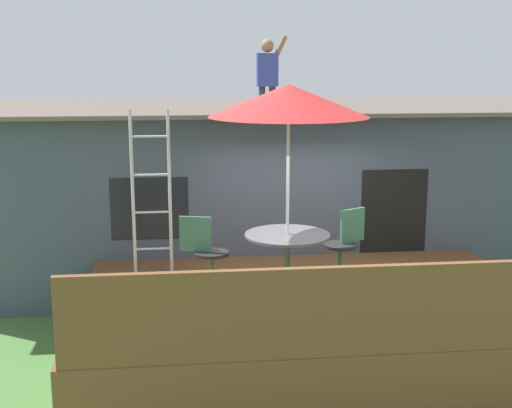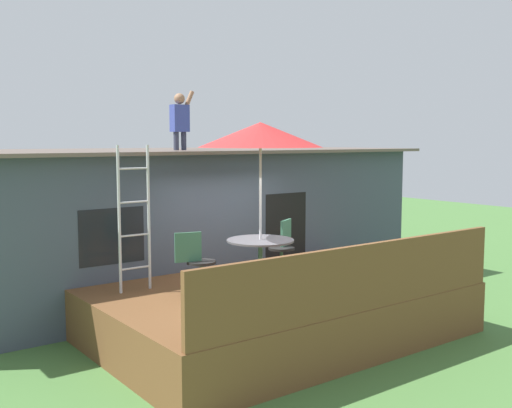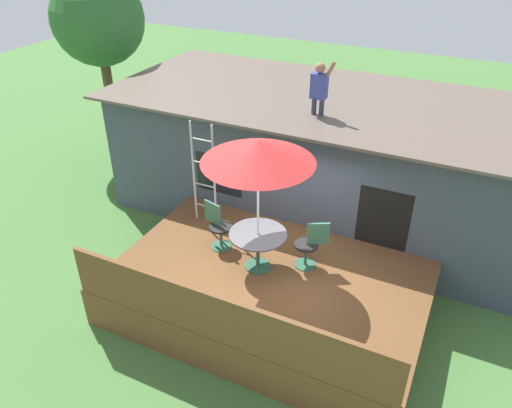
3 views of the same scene
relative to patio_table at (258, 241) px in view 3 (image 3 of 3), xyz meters
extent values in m
plane|color=#477538|center=(0.28, 0.03, -1.39)|extent=(40.00, 40.00, 0.00)
cube|color=#424C5B|center=(0.28, 3.63, 0.03)|extent=(10.00, 4.00, 2.82)
cube|color=#66564C|center=(0.28, 3.63, 1.47)|extent=(10.50, 4.50, 0.06)
cube|color=black|center=(-1.72, 1.64, 0.16)|extent=(1.10, 0.03, 0.90)
cube|color=black|center=(1.86, 1.64, -0.34)|extent=(1.00, 0.03, 2.00)
cube|color=brown|center=(0.28, 0.03, -0.99)|extent=(5.57, 3.92, 0.80)
cube|color=brown|center=(0.28, -1.88, -0.14)|extent=(5.47, 0.08, 0.90)
cylinder|color=#33664C|center=(0.00, 0.00, -0.57)|extent=(0.48, 0.48, 0.03)
cylinder|color=#33664C|center=(0.00, 0.00, -0.22)|extent=(0.07, 0.07, 0.71)
cylinder|color=#4C4C51|center=(0.00, 0.00, 0.14)|extent=(1.04, 1.04, 0.03)
cylinder|color=silver|center=(0.00, 0.00, 0.61)|extent=(0.04, 0.04, 2.40)
cone|color=red|center=(0.00, 0.00, 1.76)|extent=(1.90, 1.90, 0.38)
cylinder|color=silver|center=(-1.90, 0.94, 0.51)|extent=(0.04, 0.04, 2.20)
cylinder|color=silver|center=(-1.42, 0.94, 0.51)|extent=(0.04, 0.04, 2.20)
cylinder|color=silver|center=(-1.66, 0.94, -0.24)|extent=(0.48, 0.03, 0.03)
cylinder|color=silver|center=(-1.66, 0.94, 0.26)|extent=(0.48, 0.03, 0.03)
cylinder|color=silver|center=(-1.66, 0.94, 0.76)|extent=(0.48, 0.03, 0.03)
cylinder|color=silver|center=(-1.66, 0.94, 1.26)|extent=(0.48, 0.03, 0.03)
cylinder|color=#33384C|center=(0.01, 2.60, 1.67)|extent=(0.10, 0.10, 0.34)
cylinder|color=#33384C|center=(0.17, 2.60, 1.67)|extent=(0.10, 0.10, 0.34)
cube|color=#384799|center=(0.09, 2.60, 2.09)|extent=(0.32, 0.20, 0.50)
sphere|color=#997051|center=(0.09, 2.60, 2.45)|extent=(0.20, 0.20, 0.20)
cylinder|color=#997051|center=(0.27, 2.60, 2.39)|extent=(0.26, 0.08, 0.44)
cylinder|color=#33664C|center=(-0.91, 0.25, -0.58)|extent=(0.40, 0.40, 0.02)
cylinder|color=#33664C|center=(-0.91, 0.25, -0.36)|extent=(0.06, 0.06, 0.44)
cylinder|color=black|center=(-0.91, 0.25, -0.13)|extent=(0.44, 0.44, 0.04)
cube|color=#33664C|center=(-1.11, 0.30, 0.11)|extent=(0.40, 0.14, 0.44)
cylinder|color=#33664C|center=(0.77, 0.43, -0.58)|extent=(0.40, 0.40, 0.02)
cylinder|color=#33664C|center=(0.77, 0.43, -0.36)|extent=(0.06, 0.06, 0.44)
cylinder|color=black|center=(0.77, 0.43, -0.13)|extent=(0.44, 0.44, 0.04)
cube|color=#33664C|center=(0.94, 0.52, 0.11)|extent=(0.37, 0.23, 0.44)
cylinder|color=brown|center=(-6.78, 4.18, 0.31)|extent=(0.28, 0.28, 3.39)
sphere|color=#2D662D|center=(-6.78, 4.18, 2.50)|extent=(2.50, 2.50, 2.50)
camera|label=1|loc=(-1.28, -7.88, 2.20)|focal=47.60mm
camera|label=2|loc=(-5.57, -7.35, 1.69)|focal=42.55mm
camera|label=3|loc=(3.09, -6.47, 5.17)|focal=34.60mm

